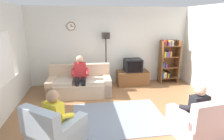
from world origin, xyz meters
name	(u,v)px	position (x,y,z in m)	size (l,w,h in m)	color
ground_plane	(126,118)	(0.00, 0.00, 0.00)	(12.00, 12.00, 0.00)	#8C603D
back_wall_assembly	(110,46)	(0.00, 2.66, 1.35)	(6.20, 0.17, 2.70)	silver
couch	(80,85)	(-1.09, 1.65, 0.31)	(1.93, 0.96, 0.90)	tan
tv_stand	(132,78)	(0.75, 2.25, 0.25)	(1.10, 0.56, 0.50)	brown
tv	(133,65)	(0.75, 2.23, 0.72)	(0.60, 0.49, 0.44)	black
bookshelf	(168,60)	(2.08, 2.32, 0.82)	(0.68, 0.36, 1.57)	brown
floor_lamp	(106,45)	(-0.18, 2.35, 1.45)	(0.28, 0.28, 1.85)	black
armchair_near_window	(56,132)	(-1.49, -0.76, 0.29)	(1.17, 1.18, 0.90)	#9EADBC
armchair_near_bookshelf	(196,124)	(1.22, -0.90, 0.29)	(0.92, 0.99, 0.90)	beige
area_rug	(118,117)	(-0.16, 0.07, 0.01)	(2.20, 1.70, 0.01)	slate
person_on_couch	(80,74)	(-1.06, 1.54, 0.70)	(0.52, 0.55, 1.24)	red
person_in_left_armchair	(58,115)	(-1.44, -0.69, 0.60)	(0.62, 0.64, 1.12)	yellow
person_in_right_armchair	(195,108)	(1.21, -0.81, 0.60)	(0.55, 0.58, 1.12)	black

